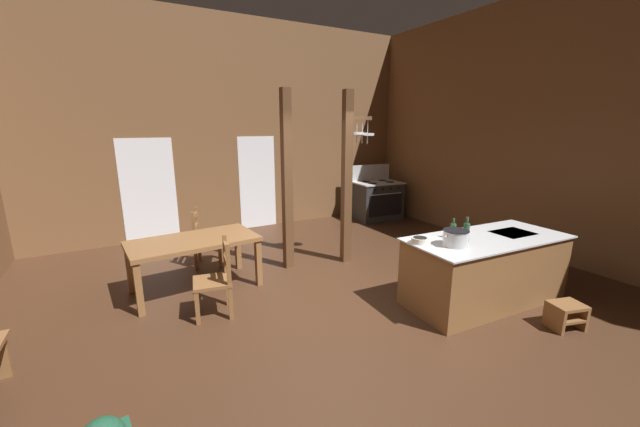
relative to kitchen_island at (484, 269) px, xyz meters
The scene contains 17 objects.
ground_plane 1.96m from the kitchen_island, 155.59° to the left, with size 8.96×9.19×0.10m, color #422819.
wall_back 5.63m from the kitchen_island, 108.91° to the left, with size 8.96×0.14×4.48m, color brown.
wall_right 3.11m from the kitchen_island, 17.97° to the left, with size 0.14×9.19×4.48m, color brown.
glazed_door_back_left 6.15m from the kitchen_island, 125.62° to the left, with size 1.00×0.01×2.05m, color white.
glazed_panel_back_right 5.18m from the kitchen_island, 104.88° to the left, with size 0.84×0.01×2.05m, color white.
kitchen_island is the anchor object (origin of this frame).
stove_range 4.49m from the kitchen_island, 70.40° to the left, with size 1.20×0.89×1.32m.
support_post_with_pot_rack 2.50m from the kitchen_island, 109.42° to the left, with size 0.56×0.26×2.83m.
support_post_center 3.09m from the kitchen_island, 126.51° to the left, with size 0.14×0.14×2.83m.
step_stool 0.99m from the kitchen_island, 74.27° to the right, with size 0.42×0.37×0.30m.
dining_table 3.94m from the kitchen_island, 145.50° to the left, with size 1.78×1.05×0.74m.
ladderback_chair_near_window 3.43m from the kitchen_island, 156.67° to the left, with size 0.51×0.51×0.95m.
ladderback_chair_by_post 4.28m from the kitchen_island, 132.82° to the left, with size 0.56×0.56×0.95m.
stockpot_on_counter 0.85m from the kitchen_island, behind, with size 0.37×0.30×0.20m.
mixing_bowl_on_counter 1.09m from the kitchen_island, 165.87° to the left, with size 0.20×0.20×0.07m.
bottle_tall_on_counter 0.71m from the kitchen_island, behind, with size 0.07×0.07×0.32m.
bottle_short_on_counter 0.72m from the kitchen_island, 155.90° to the left, with size 0.07×0.07×0.26m.
Camera 1 is at (-2.33, -3.65, 2.27)m, focal length 20.48 mm.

